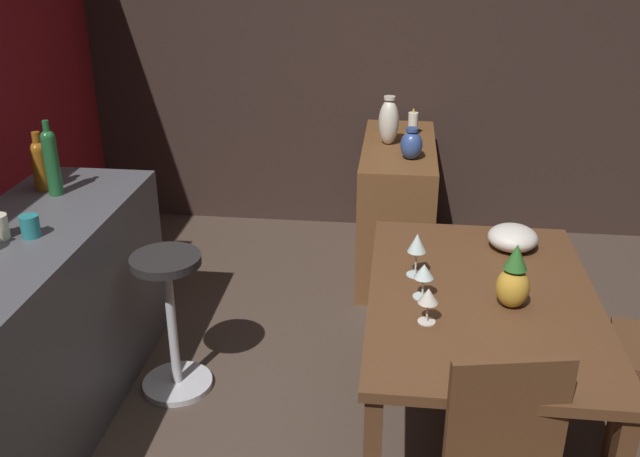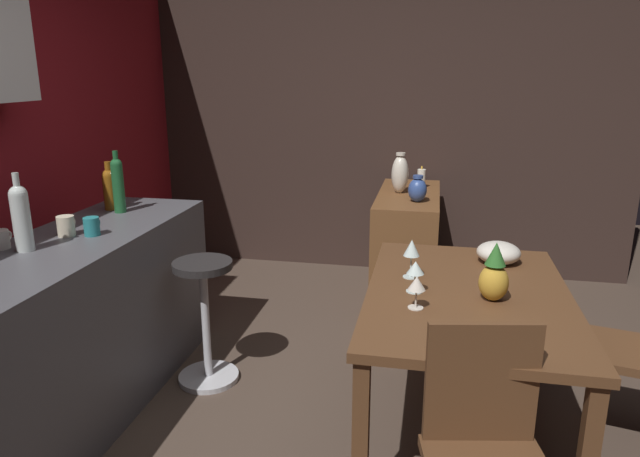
# 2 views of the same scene
# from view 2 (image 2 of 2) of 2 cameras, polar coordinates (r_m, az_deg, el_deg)

# --- Properties ---
(ground_plane) EXTENTS (9.00, 9.00, 0.00)m
(ground_plane) POSITION_cam_2_polar(r_m,az_deg,el_deg) (2.88, 3.20, -20.61)
(ground_plane) COLOR #47382D
(wall_side_right) EXTENTS (0.10, 4.40, 2.60)m
(wall_side_right) POSITION_cam_2_polar(r_m,az_deg,el_deg) (4.90, 4.27, 10.91)
(wall_side_right) COLOR #33231E
(wall_side_right) RESTS_ON ground_plane
(dining_table) EXTENTS (1.35, 0.89, 0.74)m
(dining_table) POSITION_cam_2_polar(r_m,az_deg,el_deg) (2.68, 14.40, -7.75)
(dining_table) COLOR #56351E
(dining_table) RESTS_ON ground_plane
(kitchen_counter) EXTENTS (2.10, 0.60, 0.90)m
(kitchen_counter) POSITION_cam_2_polar(r_m,az_deg,el_deg) (3.08, -23.95, -9.70)
(kitchen_counter) COLOR #4C4C51
(kitchen_counter) RESTS_ON ground_plane
(sideboard_cabinet) EXTENTS (1.10, 0.44, 0.82)m
(sideboard_cabinet) POSITION_cam_2_polar(r_m,az_deg,el_deg) (4.34, 8.59, -1.82)
(sideboard_cabinet) COLOR brown
(sideboard_cabinet) RESTS_ON ground_plane
(chair_near_window) EXTENTS (0.47, 0.47, 0.90)m
(chair_near_window) POSITION_cam_2_polar(r_m,az_deg,el_deg) (2.08, 16.18, -20.52)
(chair_near_window) COLOR #56351E
(chair_near_window) RESTS_ON ground_plane
(bar_stool) EXTENTS (0.34, 0.34, 0.70)m
(bar_stool) POSITION_cam_2_polar(r_m,az_deg,el_deg) (3.25, -11.30, -8.72)
(bar_stool) COLOR #262323
(bar_stool) RESTS_ON ground_plane
(wine_glass_left) EXTENTS (0.07, 0.07, 0.14)m
(wine_glass_left) POSITION_cam_2_polar(r_m,az_deg,el_deg) (2.39, 9.57, -5.52)
(wine_glass_left) COLOR silver
(wine_glass_left) RESTS_ON dining_table
(wine_glass_right) EXTENTS (0.08, 0.08, 0.14)m
(wine_glass_right) POSITION_cam_2_polar(r_m,az_deg,el_deg) (2.57, 9.45, -3.99)
(wine_glass_right) COLOR silver
(wine_glass_right) RESTS_ON dining_table
(wine_glass_center) EXTENTS (0.08, 0.08, 0.19)m
(wine_glass_center) POSITION_cam_2_polar(r_m,az_deg,el_deg) (2.73, 9.08, -2.05)
(wine_glass_center) COLOR silver
(wine_glass_center) RESTS_ON dining_table
(pineapple_centerpiece) EXTENTS (0.13, 0.13, 0.26)m
(pineapple_centerpiece) POSITION_cam_2_polar(r_m,az_deg,el_deg) (2.55, 16.90, -4.51)
(pineapple_centerpiece) COLOR gold
(pineapple_centerpiece) RESTS_ON dining_table
(fruit_bowl) EXTENTS (0.22, 0.22, 0.11)m
(fruit_bowl) POSITION_cam_2_polar(r_m,az_deg,el_deg) (3.06, 17.30, -2.30)
(fruit_bowl) COLOR beige
(fruit_bowl) RESTS_ON dining_table
(wine_bottle_green) EXTENTS (0.07, 0.07, 0.35)m
(wine_bottle_green) POSITION_cam_2_polar(r_m,az_deg,el_deg) (3.46, -19.42, 4.28)
(wine_bottle_green) COLOR #1E592D
(wine_bottle_green) RESTS_ON kitchen_counter
(wine_bottle_amber) EXTENTS (0.08, 0.08, 0.28)m
(wine_bottle_amber) POSITION_cam_2_polar(r_m,az_deg,el_deg) (3.56, -20.12, 3.89)
(wine_bottle_amber) COLOR #8C5114
(wine_bottle_amber) RESTS_ON kitchen_counter
(wine_bottle_clear) EXTENTS (0.08, 0.08, 0.36)m
(wine_bottle_clear) POSITION_cam_2_polar(r_m,az_deg,el_deg) (2.89, -27.55, 1.17)
(wine_bottle_clear) COLOR silver
(wine_bottle_clear) RESTS_ON kitchen_counter
(cup_white) EXTENTS (0.11, 0.08, 0.09)m
(cup_white) POSITION_cam_2_polar(r_m,az_deg,el_deg) (3.01, -29.14, -0.95)
(cup_white) COLOR white
(cup_white) RESTS_ON kitchen_counter
(cup_teal) EXTENTS (0.11, 0.08, 0.09)m
(cup_teal) POSITION_cam_2_polar(r_m,az_deg,el_deg) (3.05, -21.70, 0.20)
(cup_teal) COLOR teal
(cup_teal) RESTS_ON kitchen_counter
(cup_cream) EXTENTS (0.12, 0.08, 0.10)m
(cup_cream) POSITION_cam_2_polar(r_m,az_deg,el_deg) (3.09, -23.89, 0.24)
(cup_cream) COLOR beige
(cup_cream) RESTS_ON kitchen_counter
(pillar_candle_tall) EXTENTS (0.06, 0.06, 0.13)m
(pillar_candle_tall) POSITION_cam_2_polar(r_m,az_deg,el_deg) (4.48, 7.81, 4.86)
(pillar_candle_tall) COLOR white
(pillar_candle_tall) RESTS_ON sideboard_cabinet
(pillar_candle_short) EXTENTS (0.06, 0.06, 0.17)m
(pillar_candle_short) POSITION_cam_2_polar(r_m,az_deg,el_deg) (4.45, 10.02, 4.92)
(pillar_candle_short) COLOR white
(pillar_candle_short) RESTS_ON sideboard_cabinet
(vase_ceramic_blue) EXTENTS (0.13, 0.13, 0.18)m
(vase_ceramic_blue) POSITION_cam_2_polar(r_m,az_deg,el_deg) (3.96, 9.65, 3.83)
(vase_ceramic_blue) COLOR #334C8C
(vase_ceramic_blue) RESTS_ON sideboard_cabinet
(vase_ceramic_ivory) EXTENTS (0.12, 0.12, 0.29)m
(vase_ceramic_ivory) POSITION_cam_2_polar(r_m,az_deg,el_deg) (4.22, 7.94, 5.39)
(vase_ceramic_ivory) COLOR beige
(vase_ceramic_ivory) RESTS_ON sideboard_cabinet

